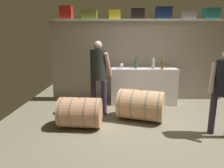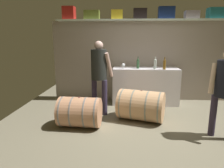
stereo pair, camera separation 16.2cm
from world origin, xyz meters
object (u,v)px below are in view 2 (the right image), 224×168
at_px(toolcase_teal, 215,13).
at_px(work_cabinet, 145,86).
at_px(wine_glass, 123,65).
at_px(wine_barrel_near, 141,105).
at_px(toolcase_red, 69,13).
at_px(wine_bottle_green, 138,63).
at_px(toolcase_yellow, 117,15).
at_px(wine_bottle_amber, 164,64).
at_px(toolcase_olive, 92,15).
at_px(wine_barrel_far, 80,112).
at_px(toolcase_grey, 192,15).
at_px(visitor_tasting, 99,70).
at_px(wine_bottle_clear, 155,64).
at_px(toolcase_black, 140,14).
at_px(toolcase_navy, 166,13).

distance_m(toolcase_teal, work_cabinet, 2.53).
height_order(wine_glass, wine_barrel_near, wine_glass).
relative_size(toolcase_red, wine_bottle_green, 1.09).
height_order(toolcase_yellow, wine_bottle_amber, toolcase_yellow).
height_order(toolcase_teal, work_cabinet, toolcase_teal).
height_order(toolcase_olive, toolcase_yellow, toolcase_yellow).
bearing_deg(wine_barrel_near, wine_glass, 128.17).
height_order(wine_barrel_near, wine_barrel_far, wine_barrel_near).
height_order(toolcase_olive, toolcase_grey, toolcase_olive).
distance_m(wine_barrel_far, visitor_tasting, 1.08).
bearing_deg(wine_bottle_clear, toolcase_black, 129.87).
bearing_deg(wine_barrel_far, toolcase_grey, 39.61).
height_order(toolcase_olive, wine_barrel_near, toolcase_olive).
bearing_deg(wine_bottle_green, wine_glass, -164.26).
xyz_separation_m(wine_bottle_amber, visitor_tasting, (-1.54, -0.63, -0.07)).
distance_m(toolcase_navy, visitor_tasting, 2.36).
height_order(toolcase_grey, wine_glass, toolcase_grey).
height_order(toolcase_yellow, wine_barrel_far, toolcase_yellow).
relative_size(toolcase_olive, wine_bottle_clear, 1.29).
relative_size(toolcase_olive, visitor_tasting, 0.24).
relative_size(toolcase_grey, work_cabinet, 0.21).
height_order(work_cabinet, wine_bottle_clear, wine_bottle_clear).
relative_size(work_cabinet, wine_barrel_near, 1.58).
bearing_deg(wine_glass, wine_barrel_near, -69.07).
bearing_deg(wine_glass, work_cabinet, 19.77).
height_order(work_cabinet, visitor_tasting, visitor_tasting).
relative_size(wine_bottle_clear, wine_barrel_near, 0.29).
xyz_separation_m(toolcase_black, wine_barrel_near, (-0.02, -1.47, -1.99)).
height_order(wine_barrel_far, visitor_tasting, visitor_tasting).
height_order(wine_bottle_green, wine_barrel_near, wine_bottle_green).
distance_m(wine_bottle_amber, wine_barrel_far, 2.43).
height_order(toolcase_teal, wine_glass, toolcase_teal).
relative_size(toolcase_yellow, wine_barrel_near, 0.27).
bearing_deg(toolcase_teal, wine_glass, -169.69).
relative_size(toolcase_red, toolcase_navy, 0.83).
bearing_deg(toolcase_grey, toolcase_yellow, 178.57).
bearing_deg(toolcase_teal, toolcase_grey, 179.26).
relative_size(toolcase_black, toolcase_navy, 0.85).
relative_size(toolcase_yellow, wine_glass, 2.04).
bearing_deg(wine_barrel_near, toolcase_red, 158.52).
xyz_separation_m(toolcase_olive, toolcase_teal, (3.14, 0.00, 0.02)).
relative_size(toolcase_red, toolcase_teal, 0.93).
xyz_separation_m(work_cabinet, visitor_tasting, (-1.11, -0.88, 0.54)).
height_order(toolcase_red, wine_barrel_far, toolcase_red).
bearing_deg(wine_bottle_amber, wine_barrel_near, -122.26).
bearing_deg(visitor_tasting, toolcase_grey, 58.17).
relative_size(toolcase_red, wine_glass, 2.33).
xyz_separation_m(toolcase_red, wine_barrel_near, (1.84, -1.47, -2.02)).
xyz_separation_m(toolcase_olive, toolcase_yellow, (0.65, 0.00, 0.00)).
relative_size(wine_bottle_amber, wine_glass, 2.15).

